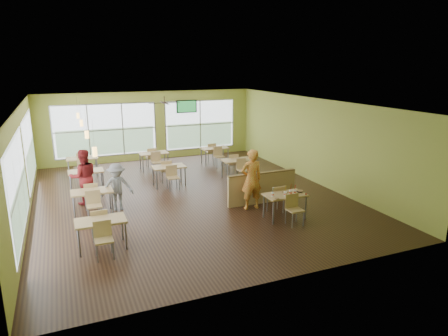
# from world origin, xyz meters

# --- Properties ---
(room) EXTENTS (12.00, 12.04, 3.20)m
(room) POSITION_xyz_m (0.00, 0.00, 1.60)
(room) COLOR black
(room) RESTS_ON ground
(window_bays) EXTENTS (9.24, 10.24, 2.38)m
(window_bays) POSITION_xyz_m (-2.65, 3.08, 1.48)
(window_bays) COLOR white
(window_bays) RESTS_ON room
(main_table) EXTENTS (1.22, 1.52, 0.87)m
(main_table) POSITION_xyz_m (2.00, -3.00, 0.63)
(main_table) COLOR tan
(main_table) RESTS_ON floor
(half_wall_divider) EXTENTS (2.40, 0.14, 1.04)m
(half_wall_divider) POSITION_xyz_m (2.00, -1.55, 0.52)
(half_wall_divider) COLOR tan
(half_wall_divider) RESTS_ON floor
(dining_tables) EXTENTS (6.92, 8.72, 0.87)m
(dining_tables) POSITION_xyz_m (-1.05, 1.71, 0.63)
(dining_tables) COLOR tan
(dining_tables) RESTS_ON floor
(pendant_lights) EXTENTS (0.11, 7.31, 0.86)m
(pendant_lights) POSITION_xyz_m (-3.20, 0.68, 2.45)
(pendant_lights) COLOR #2D2119
(pendant_lights) RESTS_ON ceiling
(ceiling_fan) EXTENTS (1.25, 1.25, 0.29)m
(ceiling_fan) POSITION_xyz_m (-0.00, 3.00, 2.95)
(ceiling_fan) COLOR #2D2119
(ceiling_fan) RESTS_ON ceiling
(tv_backwall) EXTENTS (1.00, 0.07, 0.60)m
(tv_backwall) POSITION_xyz_m (1.80, 5.90, 2.45)
(tv_backwall) COLOR black
(tv_backwall) RESTS_ON wall_back
(man_plaid) EXTENTS (0.71, 0.47, 1.91)m
(man_plaid) POSITION_xyz_m (1.45, -1.88, 0.96)
(man_plaid) COLOR #D04717
(man_plaid) RESTS_ON floor
(patron_maroon) EXTENTS (0.93, 0.74, 1.81)m
(patron_maroon) POSITION_xyz_m (-3.35, 0.60, 0.90)
(patron_maroon) COLOR maroon
(patron_maroon) RESTS_ON floor
(patron_grey) EXTENTS (1.00, 0.63, 1.49)m
(patron_grey) POSITION_xyz_m (-2.44, -0.38, 0.75)
(patron_grey) COLOR slate
(patron_grey) RESTS_ON floor
(cup_blue) EXTENTS (0.09, 0.09, 0.31)m
(cup_blue) POSITION_xyz_m (1.56, -3.05, 0.81)
(cup_blue) COLOR white
(cup_blue) RESTS_ON main_table
(cup_yellow) EXTENTS (0.10, 0.10, 0.36)m
(cup_yellow) POSITION_xyz_m (1.90, -3.17, 0.82)
(cup_yellow) COLOR white
(cup_yellow) RESTS_ON main_table
(cup_red_near) EXTENTS (0.10, 0.10, 0.37)m
(cup_red_near) POSITION_xyz_m (2.11, -3.11, 0.82)
(cup_red_near) COLOR white
(cup_red_near) RESTS_ON main_table
(cup_red_far) EXTENTS (0.08, 0.08, 0.30)m
(cup_red_far) POSITION_xyz_m (2.27, -3.09, 0.81)
(cup_red_far) COLOR white
(cup_red_far) RESTS_ON main_table
(food_basket) EXTENTS (0.22, 0.22, 0.05)m
(food_basket) POSITION_xyz_m (2.50, -3.00, 0.78)
(food_basket) COLOR black
(food_basket) RESTS_ON main_table
(ketchup_cup) EXTENTS (0.06, 0.06, 0.03)m
(ketchup_cup) POSITION_xyz_m (2.55, -3.25, 0.76)
(ketchup_cup) COLOR #9E1F10
(ketchup_cup) RESTS_ON main_table
(wrapper_left) EXTENTS (0.17, 0.16, 0.04)m
(wrapper_left) POSITION_xyz_m (1.55, -3.30, 0.77)
(wrapper_left) COLOR olive
(wrapper_left) RESTS_ON main_table
(wrapper_mid) EXTENTS (0.22, 0.21, 0.05)m
(wrapper_mid) POSITION_xyz_m (2.06, -2.89, 0.77)
(wrapper_mid) COLOR olive
(wrapper_mid) RESTS_ON main_table
(wrapper_right) EXTENTS (0.16, 0.15, 0.03)m
(wrapper_right) POSITION_xyz_m (2.18, -3.30, 0.77)
(wrapper_right) COLOR olive
(wrapper_right) RESTS_ON main_table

